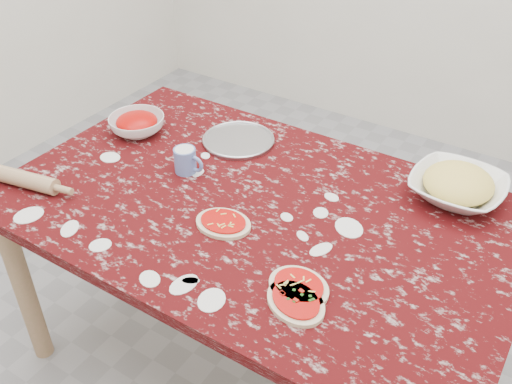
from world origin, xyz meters
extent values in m
plane|color=gray|center=(0.00, 0.00, 0.00)|extent=(4.00, 4.00, 0.00)
cube|color=#3A0708|center=(0.00, 0.00, 0.73)|extent=(1.60, 1.00, 0.04)
cube|color=#A3795C|center=(0.00, 0.00, 0.67)|extent=(1.50, 0.90, 0.08)
cylinder|color=#A3795C|center=(-0.72, -0.42, 0.35)|extent=(0.07, 0.07, 0.71)
cylinder|color=#A3795C|center=(-0.72, 0.42, 0.35)|extent=(0.07, 0.07, 0.71)
cylinder|color=#A3795C|center=(0.72, 0.42, 0.35)|extent=(0.07, 0.07, 0.71)
cylinder|color=#B2B2B7|center=(-0.26, 0.29, 0.76)|extent=(0.26, 0.26, 0.01)
imported|color=white|center=(-0.62, 0.14, 0.78)|extent=(0.21, 0.21, 0.06)
imported|color=white|center=(0.51, 0.38, 0.79)|extent=(0.30, 0.30, 0.07)
cylinder|color=#607ABD|center=(-0.30, 0.03, 0.79)|extent=(0.07, 0.07, 0.09)
torus|color=#607ABD|center=(-0.26, 0.03, 0.79)|extent=(0.06, 0.01, 0.06)
cylinder|color=silver|center=(-0.30, 0.03, 0.82)|extent=(0.06, 0.06, 0.01)
ellipsoid|color=beige|center=(-0.03, -0.14, 0.76)|extent=(0.18, 0.15, 0.01)
ellipsoid|color=red|center=(-0.03, -0.14, 0.76)|extent=(0.15, 0.12, 0.00)
ellipsoid|color=beige|center=(0.29, -0.25, 0.76)|extent=(0.19, 0.17, 0.01)
ellipsoid|color=red|center=(0.29, -0.25, 0.76)|extent=(0.16, 0.14, 0.00)
ellipsoid|color=beige|center=(0.31, -0.30, 0.76)|extent=(0.21, 0.19, 0.01)
ellipsoid|color=red|center=(0.31, -0.30, 0.76)|extent=(0.17, 0.16, 0.00)
cylinder|color=tan|center=(-0.70, -0.32, 0.78)|extent=(0.28, 0.10, 0.05)
camera|label=1|loc=(0.77, -1.20, 1.83)|focal=40.11mm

